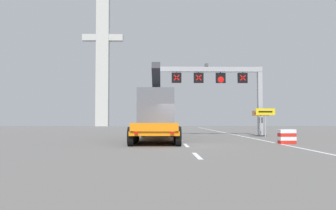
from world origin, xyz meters
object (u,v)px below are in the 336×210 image
(heavy_haul_truck_orange, at_px, (157,113))
(bridge_pylon_distant, at_px, (103,53))
(overhead_lane_gantry, at_px, (224,81))
(tourist_info_sign_brown, at_px, (261,117))
(exit_sign_yellow, at_px, (265,115))
(crash_barrier_striped, at_px, (287,137))

(heavy_haul_truck_orange, relative_size, bridge_pylon_distant, 0.44)
(overhead_lane_gantry, distance_m, bridge_pylon_distant, 49.99)
(overhead_lane_gantry, distance_m, tourist_info_sign_brown, 4.63)
(tourist_info_sign_brown, distance_m, bridge_pylon_distant, 52.74)
(tourist_info_sign_brown, xyz_separation_m, bridge_pylon_distant, (-21.75, 45.78, 14.61))
(bridge_pylon_distant, bearing_deg, overhead_lane_gantry, -67.54)
(overhead_lane_gantry, relative_size, exit_sign_yellow, 4.07)
(tourist_info_sign_brown, bearing_deg, overhead_lane_gantry, 166.25)
(overhead_lane_gantry, xyz_separation_m, bridge_pylon_distant, (-18.60, 45.01, 11.29))
(tourist_info_sign_brown, height_order, crash_barrier_striped, tourist_info_sign_brown)
(crash_barrier_striped, bearing_deg, exit_sign_yellow, 81.89)
(crash_barrier_striped, distance_m, bridge_pylon_distant, 61.02)
(exit_sign_yellow, bearing_deg, tourist_info_sign_brown, 85.39)
(heavy_haul_truck_orange, height_order, exit_sign_yellow, heavy_haul_truck_orange)
(overhead_lane_gantry, height_order, exit_sign_yellow, overhead_lane_gantry)
(exit_sign_yellow, relative_size, tourist_info_sign_brown, 1.06)
(overhead_lane_gantry, bearing_deg, tourist_info_sign_brown, -13.75)
(overhead_lane_gantry, xyz_separation_m, exit_sign_yellow, (2.99, -2.59, -3.19))
(heavy_haul_truck_orange, relative_size, exit_sign_yellow, 5.77)
(heavy_haul_truck_orange, relative_size, tourist_info_sign_brown, 6.14)
(crash_barrier_striped, height_order, bridge_pylon_distant, bridge_pylon_distant)
(overhead_lane_gantry, bearing_deg, bridge_pylon_distant, 112.46)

